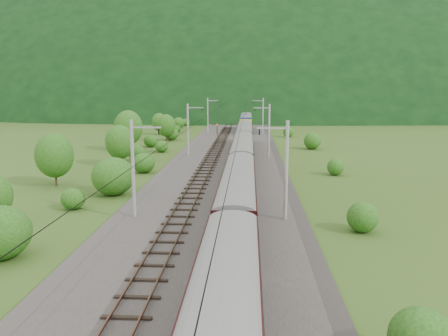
{
  "coord_description": "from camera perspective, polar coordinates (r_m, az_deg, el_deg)",
  "views": [
    {
      "loc": [
        3.23,
        -34.33,
        10.96
      ],
      "look_at": [
        0.64,
        9.92,
        2.6
      ],
      "focal_mm": 35.0,
      "sensor_mm": 36.0,
      "label": 1
    }
  ],
  "objects": [
    {
      "name": "railbed",
      "position": [
        45.74,
        -0.79,
        -2.99
      ],
      "size": [
        14.0,
        220.0,
        0.3
      ],
      "primitive_type": "cube",
      "color": "#38332D",
      "rests_on": "ground"
    },
    {
      "name": "hazard_post_far",
      "position": [
        83.32,
        1.5,
        3.92
      ],
      "size": [
        0.18,
        0.18,
        1.72
      ],
      "primitive_type": "cylinder",
      "color": "red",
      "rests_on": "railbed"
    },
    {
      "name": "catenary_left",
      "position": [
        67.3,
        -4.67,
        5.14
      ],
      "size": [
        2.54,
        192.28,
        8.0
      ],
      "color": "gray",
      "rests_on": "railbed"
    },
    {
      "name": "hazard_post_near",
      "position": [
        85.8,
        1.03,
        4.01
      ],
      "size": [
        0.15,
        0.15,
        1.4
      ],
      "primitive_type": "cylinder",
      "color": "red",
      "rests_on": "railbed"
    },
    {
      "name": "overhead_wires",
      "position": [
        44.61,
        -0.81,
        5.72
      ],
      "size": [
        4.83,
        198.0,
        0.03
      ],
      "color": "black",
      "rests_on": "ground"
    },
    {
      "name": "track_left",
      "position": [
        45.92,
        -3.78,
        -2.68
      ],
      "size": [
        2.4,
        220.0,
        0.27
      ],
      "color": "brown",
      "rests_on": "railbed"
    },
    {
      "name": "vegetation_left",
      "position": [
        54.04,
        -16.19,
        1.5
      ],
      "size": [
        11.9,
        148.17,
        7.03
      ],
      "color": "#134712",
      "rests_on": "ground"
    },
    {
      "name": "train",
      "position": [
        33.93,
        1.87,
        -2.44
      ],
      "size": [
        2.72,
        150.96,
        4.71
      ],
      "color": "black",
      "rests_on": "ground"
    },
    {
      "name": "catenary_right",
      "position": [
        66.71,
        5.85,
        5.07
      ],
      "size": [
        2.54,
        192.28,
        8.0
      ],
      "color": "gray",
      "rests_on": "railbed"
    },
    {
      "name": "track_right",
      "position": [
        45.58,
        2.22,
        -2.76
      ],
      "size": [
        2.4,
        220.0,
        0.27
      ],
      "color": "brown",
      "rests_on": "railbed"
    },
    {
      "name": "vegetation_right",
      "position": [
        51.24,
        13.4,
        -0.67
      ],
      "size": [
        7.0,
        103.19,
        2.68
      ],
      "color": "#134712",
      "rests_on": "ground"
    },
    {
      "name": "mountain_main",
      "position": [
        294.55,
        2.75,
        8.54
      ],
      "size": [
        504.0,
        360.0,
        244.0
      ],
      "primitive_type": "ellipsoid",
      "color": "black",
      "rests_on": "ground"
    },
    {
      "name": "signal",
      "position": [
        95.74,
        -0.91,
        5.16
      ],
      "size": [
        0.27,
        0.27,
        2.47
      ],
      "color": "black",
      "rests_on": "railbed"
    },
    {
      "name": "ground",
      "position": [
        36.18,
        -1.94,
        -6.96
      ],
      "size": [
        600.0,
        600.0,
        0.0
      ],
      "primitive_type": "plane",
      "color": "#314C17",
      "rests_on": "ground"
    },
    {
      "name": "mountain_ridge",
      "position": [
        356.49,
        -17.06,
        8.46
      ],
      "size": [
        336.0,
        280.0,
        132.0
      ],
      "primitive_type": "ellipsoid",
      "color": "black",
      "rests_on": "ground"
    }
  ]
}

